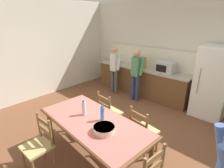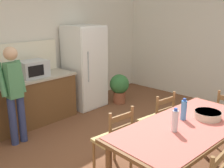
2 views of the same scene
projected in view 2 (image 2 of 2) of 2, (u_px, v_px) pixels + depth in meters
name	position (u px, v px, depth m)	size (l,w,h in m)	color
ground_plane	(133.00, 161.00, 3.71)	(8.32, 8.32, 0.00)	brown
wall_back	(27.00, 43.00, 5.07)	(6.52, 0.12, 2.90)	silver
refrigerator	(85.00, 67.00, 5.65)	(0.74, 0.73, 1.76)	white
microwave	(33.00, 69.00, 4.76)	(0.50, 0.39, 0.30)	#B2B7BC
dining_table	(186.00, 131.00, 3.07)	(2.06, 1.07, 0.78)	brown
bottle_near_centre	(175.00, 121.00, 2.85)	(0.07, 0.07, 0.27)	silver
bottle_off_centre	(184.00, 110.00, 3.16)	(0.07, 0.07, 0.27)	#4C8ED6
serving_bowl	(208.00, 114.00, 3.21)	(0.32, 0.32, 0.09)	beige
chair_side_far_right	(158.00, 121.00, 3.96)	(0.47, 0.46, 0.91)	olive
chair_side_far_left	(114.00, 141.00, 3.38)	(0.46, 0.45, 0.91)	olive
person_at_counter	(14.00, 91.00, 4.01)	(0.39, 0.27, 1.55)	navy
potted_plant	(119.00, 87.00, 5.96)	(0.44, 0.44, 0.67)	brown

